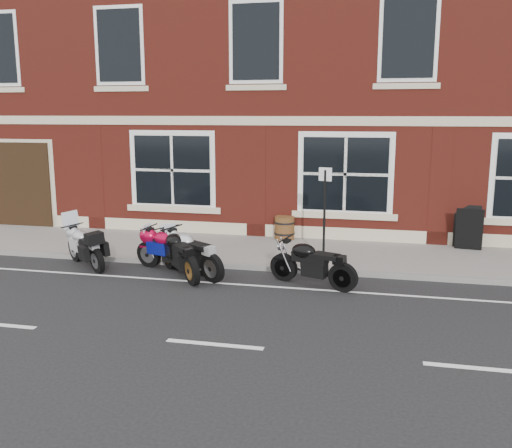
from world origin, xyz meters
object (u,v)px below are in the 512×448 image
object	(u,v)px
moto_touring_silver	(85,245)
a_board_sign	(468,228)
moto_naked_black	(312,262)
barrel_planter	(284,228)
moto_sport_silver	(191,251)
parking_sign	(325,207)
moto_sport_black	(180,252)
moto_sport_red	(172,248)

from	to	relation	value
moto_touring_silver	a_board_sign	size ratio (longest dim) A/B	1.41
moto_naked_black	barrel_planter	bearing A→B (deg)	39.06
moto_sport_silver	parking_sign	size ratio (longest dim) A/B	0.83
moto_sport_black	moto_naked_black	distance (m)	2.97
moto_sport_red	parking_sign	size ratio (longest dim) A/B	0.90
moto_touring_silver	moto_sport_silver	bearing A→B (deg)	-54.38
moto_touring_silver	moto_naked_black	world-z (taller)	moto_touring_silver
moto_sport_black	moto_sport_red	bearing A→B (deg)	92.83
moto_touring_silver	moto_sport_red	distance (m)	2.16
a_board_sign	moto_sport_red	bearing A→B (deg)	-146.65
moto_naked_black	parking_sign	bearing A→B (deg)	18.58
parking_sign	moto_touring_silver	bearing A→B (deg)	-152.94
moto_sport_silver	parking_sign	world-z (taller)	parking_sign
moto_touring_silver	parking_sign	distance (m)	5.77
moto_sport_black	barrel_planter	xyz separation A→B (m)	(1.73, 3.73, -0.11)
moto_naked_black	parking_sign	xyz separation A→B (m)	(0.08, 1.73, 0.89)
moto_sport_black	parking_sign	bearing A→B (deg)	-11.63
moto_naked_black	barrel_planter	world-z (taller)	moto_naked_black
moto_touring_silver	moto_sport_silver	distance (m)	2.73
moto_naked_black	barrel_planter	distance (m)	4.03
moto_sport_silver	barrel_planter	world-z (taller)	moto_sport_silver
moto_sport_red	moto_sport_black	world-z (taller)	moto_sport_black
a_board_sign	barrel_planter	bearing A→B (deg)	-173.03
moto_sport_black	moto_naked_black	size ratio (longest dim) A/B	0.88
moto_naked_black	a_board_sign	distance (m)	5.20
moto_touring_silver	moto_sport_black	world-z (taller)	moto_touring_silver
moto_touring_silver	moto_naked_black	xyz separation A→B (m)	(5.47, -0.38, 0.01)
moto_touring_silver	moto_sport_red	world-z (taller)	moto_touring_silver
moto_touring_silver	barrel_planter	distance (m)	5.45
moto_sport_black	a_board_sign	bearing A→B (deg)	-10.96
moto_sport_black	a_board_sign	distance (m)	7.53
moto_sport_silver	parking_sign	xyz separation A→B (m)	(2.82, 1.52, 0.86)
a_board_sign	parking_sign	xyz separation A→B (m)	(-3.55, -2.00, 0.73)
moto_sport_red	moto_sport_silver	world-z (taller)	moto_sport_silver
moto_sport_red	barrel_planter	distance (m)	3.95
moto_touring_silver	moto_naked_black	distance (m)	5.48
a_board_sign	moto_sport_black	bearing A→B (deg)	-143.00
moto_touring_silver	moto_sport_silver	world-z (taller)	moto_touring_silver
moto_sport_black	moto_naked_black	world-z (taller)	moto_sport_black
moto_sport_red	moto_sport_black	xyz separation A→B (m)	(0.34, -0.37, 0.01)
moto_sport_silver	barrel_planter	bearing A→B (deg)	11.20
moto_touring_silver	moto_sport_red	bearing A→B (deg)	-48.51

